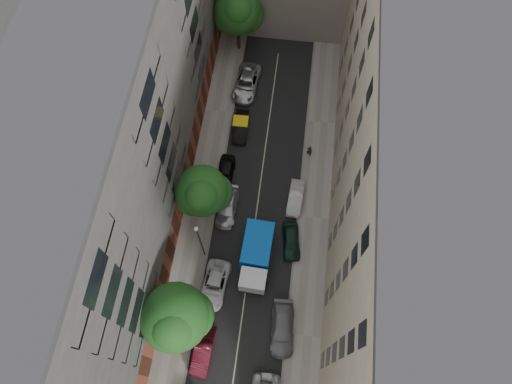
% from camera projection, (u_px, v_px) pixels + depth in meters
% --- Properties ---
extents(ground, '(120.00, 120.00, 0.00)m').
position_uv_depth(ground, '(257.00, 211.00, 44.27)').
color(ground, '#4C4C49').
rests_on(ground, ground).
extents(road_surface, '(8.00, 44.00, 0.02)m').
position_uv_depth(road_surface, '(257.00, 211.00, 44.26)').
color(road_surface, black).
rests_on(road_surface, ground).
extents(sidewalk_left, '(3.00, 44.00, 0.15)m').
position_uv_depth(sidewalk_left, '(201.00, 204.00, 44.50)').
color(sidewalk_left, gray).
rests_on(sidewalk_left, ground).
extents(sidewalk_right, '(3.00, 44.00, 0.15)m').
position_uv_depth(sidewalk_right, '(313.00, 218.00, 43.91)').
color(sidewalk_right, gray).
rests_on(sidewalk_right, ground).
extents(building_left, '(8.00, 44.00, 20.00)m').
position_uv_depth(building_left, '(118.00, 146.00, 35.78)').
color(building_left, '#454341').
rests_on(building_left, ground).
extents(building_right, '(8.00, 44.00, 20.00)m').
position_uv_depth(building_right, '(400.00, 178.00, 34.61)').
color(building_right, beige).
rests_on(building_right, ground).
extents(tarp_truck, '(2.67, 6.24, 2.85)m').
position_uv_depth(tarp_truck, '(256.00, 256.00, 40.76)').
color(tarp_truck, black).
rests_on(tarp_truck, ground).
extents(car_left_1, '(1.72, 4.31, 1.39)m').
position_uv_depth(car_left_1, '(203.00, 351.00, 38.21)').
color(car_left_1, '#480E18').
rests_on(car_left_1, ground).
extents(car_left_2, '(2.57, 4.86, 1.30)m').
position_uv_depth(car_left_2, '(214.00, 285.00, 40.58)').
color(car_left_2, silver).
rests_on(car_left_2, ground).
extents(car_left_3, '(1.85, 4.45, 1.29)m').
position_uv_depth(car_left_3, '(227.00, 207.00, 43.75)').
color(car_left_3, '#B1B1B6').
rests_on(car_left_3, ground).
extents(car_left_4, '(1.66, 4.05, 1.38)m').
position_uv_depth(car_left_4, '(225.00, 173.00, 45.25)').
color(car_left_4, black).
rests_on(car_left_4, ground).
extents(car_left_5, '(1.54, 4.09, 1.33)m').
position_uv_depth(car_left_5, '(241.00, 127.00, 47.56)').
color(car_left_5, black).
rests_on(car_left_5, ground).
extents(car_left_6, '(2.96, 5.63, 1.51)m').
position_uv_depth(car_left_6, '(247.00, 83.00, 49.82)').
color(car_left_6, '#BCBCC1').
rests_on(car_left_6, ground).
extents(car_right_1, '(2.28, 4.97, 1.41)m').
position_uv_depth(car_right_1, '(282.00, 329.00, 38.94)').
color(car_right_1, slate).
rests_on(car_right_1, ground).
extents(car_right_2, '(2.16, 4.10, 1.33)m').
position_uv_depth(car_right_2, '(291.00, 241.00, 42.31)').
color(car_right_2, black).
rests_on(car_right_2, ground).
extents(car_right_3, '(1.57, 3.95, 1.28)m').
position_uv_depth(car_right_3, '(295.00, 198.00, 44.16)').
color(car_right_3, silver).
rests_on(car_right_3, ground).
extents(tree_near, '(5.59, 5.36, 8.04)m').
position_uv_depth(tree_near, '(176.00, 319.00, 34.76)').
color(tree_near, '#382619').
rests_on(tree_near, sidewalk_left).
extents(tree_mid, '(4.91, 4.56, 7.87)m').
position_uv_depth(tree_mid, '(203.00, 193.00, 39.14)').
color(tree_mid, '#382619').
rests_on(tree_mid, sidewalk_left).
extents(tree_far, '(5.24, 4.96, 8.05)m').
position_uv_depth(tree_far, '(238.00, 13.00, 47.85)').
color(tree_far, '#382619').
rests_on(tree_far, sidewalk_left).
extents(lamp_post, '(0.36, 0.36, 7.04)m').
position_uv_depth(lamp_post, '(200.00, 240.00, 38.39)').
color(lamp_post, '#175022').
rests_on(lamp_post, sidewalk_left).
extents(pedestrian, '(0.66, 0.52, 1.59)m').
position_uv_depth(pedestrian, '(309.00, 151.00, 46.02)').
color(pedestrian, black).
rests_on(pedestrian, sidewalk_right).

